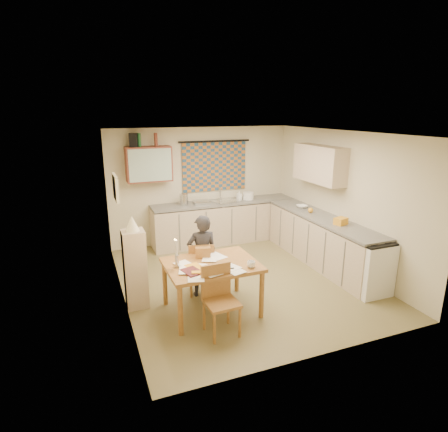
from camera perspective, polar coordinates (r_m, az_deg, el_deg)
name	(u,v)px	position (r m, az deg, el deg)	size (l,w,h in m)	color
floor	(242,280)	(6.62, 2.79, -9.71)	(4.00, 4.50, 0.02)	brown
ceiling	(244,132)	(5.98, 3.13, 12.62)	(4.00, 4.50, 0.02)	white
wall_back	(201,185)	(8.24, -3.50, 4.68)	(4.00, 0.02, 2.50)	beige
wall_front	(326,259)	(4.33, 15.33, -6.39)	(4.00, 0.02, 2.50)	beige
wall_left	(118,223)	(5.69, -15.86, -1.05)	(0.02, 4.50, 2.50)	beige
wall_right	(343,200)	(7.22, 17.68, 2.34)	(0.02, 4.50, 2.50)	beige
window_blind	(215,167)	(8.23, -1.45, 7.52)	(1.45, 0.03, 1.05)	navy
curtain_rod	(215,141)	(8.15, -1.43, 11.33)	(0.04, 0.04, 1.60)	black
wall_cabinet	(149,164)	(7.71, -11.39, 7.77)	(0.90, 0.34, 0.70)	maroon
wall_cabinet_glass	(150,165)	(7.54, -11.15, 7.60)	(0.84, 0.02, 0.64)	#99B2A5
upper_cabinet_right	(319,164)	(7.44, 14.33, 7.69)	(0.34, 1.30, 0.70)	tan
framed_print	(116,188)	(5.97, -16.20, 4.17)	(0.04, 0.50, 0.40)	beige
print_canvas	(117,188)	(5.98, -15.96, 4.19)	(0.01, 0.42, 0.32)	beige
counter_back	(227,222)	(8.31, 0.40, -0.87)	(3.30, 0.62, 0.92)	tan
counter_right	(321,241)	(7.36, 14.61, -3.65)	(0.62, 2.95, 0.92)	tan
stove	(370,267)	(6.44, 21.30, -7.22)	(0.57, 0.57, 0.88)	white
sink	(226,203)	(8.19, 0.33, 1.99)	(0.55, 0.45, 0.10)	silver
tap	(220,194)	(8.29, -0.59, 3.43)	(0.03, 0.03, 0.28)	silver
dish_rack	(202,202)	(7.99, -3.45, 2.12)	(0.35, 0.30, 0.06)	silver
kettle	(184,200)	(7.86, -6.15, 2.50)	(0.18, 0.18, 0.24)	silver
mixing_bowl	(248,196)	(8.37, 3.73, 3.10)	(0.24, 0.24, 0.16)	white
soap_bottle	(239,195)	(8.33, 2.34, 3.20)	(0.11, 0.11, 0.20)	white
bowl	(302,207)	(7.79, 11.77, 1.43)	(0.25, 0.25, 0.05)	white
orange_bag	(341,221)	(6.82, 17.37, -0.75)	(0.22, 0.16, 0.12)	orange
fruit_orange	(311,210)	(7.45, 13.06, 0.86)	(0.10, 0.10, 0.10)	orange
speaker	(133,140)	(7.62, -13.63, 11.18)	(0.16, 0.20, 0.26)	black
bottle_green	(139,140)	(7.63, -12.82, 11.24)	(0.07, 0.07, 0.26)	#195926
bottle_brown	(156,139)	(7.69, -10.35, 11.40)	(0.07, 0.07, 0.26)	maroon
dining_table	(212,287)	(5.51, -1.89, -10.75)	(1.31, 1.00, 0.75)	brown
chair_far	(202,277)	(6.06, -3.43, -9.30)	(0.49, 0.49, 0.87)	brown
chair_near	(221,313)	(5.05, -0.45, -14.60)	(0.43, 0.43, 0.92)	brown
person	(202,256)	(5.86, -3.34, -6.10)	(0.50, 0.35, 1.32)	black
shelf_stand	(135,269)	(5.69, -13.37, -7.92)	(0.32, 0.30, 1.19)	tan
lampshade	(132,223)	(5.45, -13.84, -1.10)	(0.20, 0.20, 0.22)	beige
letter_rack	(203,253)	(5.52, -3.22, -5.58)	(0.22, 0.10, 0.16)	brown
mug	(251,264)	(5.21, 4.17, -7.35)	(0.14, 0.14, 0.09)	white
magazine	(185,274)	(5.02, -5.98, -8.77)	(0.29, 0.34, 0.03)	maroon
book	(188,269)	(5.16, -5.47, -8.07)	(0.26, 0.31, 0.02)	orange
orange_box	(196,273)	(5.01, -4.26, -8.69)	(0.12, 0.08, 0.04)	orange
eyeglasses	(229,269)	(5.15, 0.82, -8.08)	(0.13, 0.04, 0.02)	black
candle_holder	(177,261)	(5.23, -7.15, -6.82)	(0.06, 0.06, 0.18)	silver
candle	(176,248)	(5.15, -7.27, -4.81)	(0.02, 0.02, 0.22)	white
candle_flame	(175,240)	(5.09, -7.51, -3.60)	(0.02, 0.02, 0.02)	#FFCC66
papers	(204,267)	(5.20, -3.02, -7.83)	(0.88, 0.94, 0.02)	white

